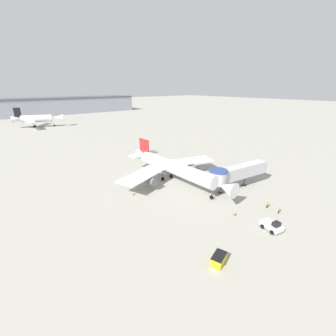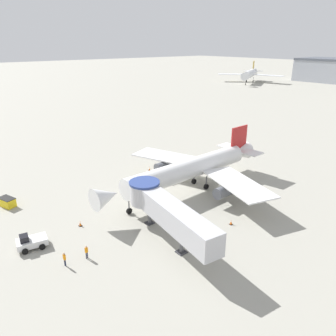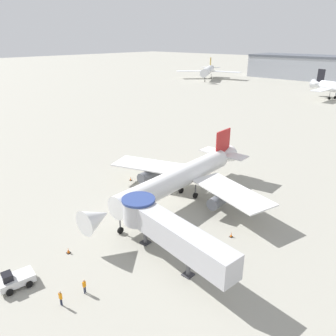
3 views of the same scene
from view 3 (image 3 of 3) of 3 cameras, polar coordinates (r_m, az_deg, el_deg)
The scene contains 10 objects.
ground_plane at distance 51.76m, azimuth 1.83°, elevation -5.55°, with size 800.00×800.00×0.00m, color #9E9B8E.
main_airplane at distance 50.05m, azimuth 2.10°, elevation -1.79°, with size 29.58×32.43×8.82m.
jet_bridge at distance 37.02m, azimuth -0.40°, elevation -10.45°, with size 16.97×5.37×5.71m.
pushback_tug_white at distance 38.62m, azimuth -25.05°, elevation -17.17°, with size 2.78×3.74×1.83m.
traffic_cone_near_nose at distance 41.60m, azimuth -16.97°, elevation -13.58°, with size 0.45×0.45×0.75m.
traffic_cone_port_wing at distance 58.72m, azimuth -6.54°, elevation -1.86°, with size 0.42×0.42×0.70m.
traffic_cone_starboard_wing at distance 43.44m, azimuth 10.96°, elevation -11.34°, with size 0.41×0.41×0.68m.
ground_crew_marshaller at distance 35.43m, azimuth -14.37°, elevation -19.20°, with size 0.23×0.34×1.64m.
ground_crew_wing_walker at distance 34.75m, azimuth -18.21°, elevation -20.61°, with size 0.34×0.22×1.68m.
background_jet_gold_tail at distance 205.42m, azimuth 6.96°, elevation 16.51°, with size 36.03×34.33×11.80m.
Camera 3 is at (29.57, -35.16, 23.84)m, focal length 35.00 mm.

